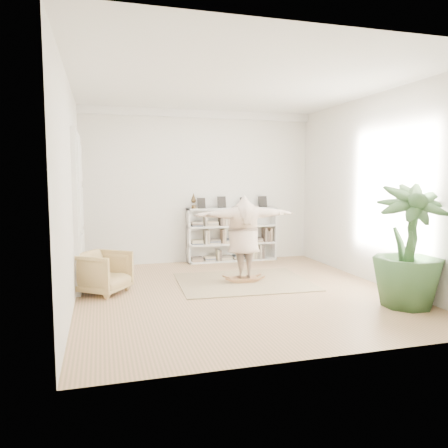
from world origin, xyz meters
name	(u,v)px	position (x,y,z in m)	size (l,w,h in m)	color
floor	(237,292)	(0.00, 0.00, 0.00)	(6.00, 6.00, 0.00)	olive
room_shell	(200,114)	(0.00, 2.94, 3.51)	(6.00, 6.00, 6.00)	silver
doors	(78,211)	(-2.70, 1.30, 1.40)	(0.09, 1.78, 2.92)	white
bookshelf	(232,235)	(0.74, 2.82, 0.64)	(2.20, 0.35, 1.64)	silver
armchair	(103,273)	(-2.30, 0.56, 0.37)	(0.79, 0.81, 0.74)	tan
rug	(243,282)	(0.33, 0.65, 0.01)	(2.50, 2.00, 0.02)	tan
rocker_board	(243,279)	(0.33, 0.65, 0.07)	(0.55, 0.35, 0.11)	brown
person	(244,235)	(0.33, 0.65, 0.93)	(1.96, 0.53, 1.59)	tan
houseplant	(409,246)	(2.30, -1.56, 0.97)	(1.08, 1.08, 1.93)	#305329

